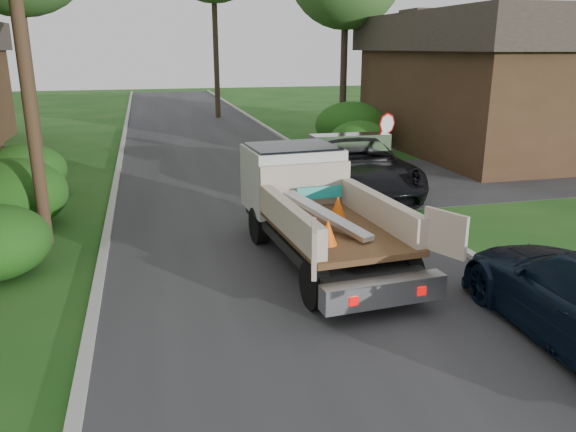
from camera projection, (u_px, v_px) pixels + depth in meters
The scene contains 14 objects.
ground at pixel (321, 305), 10.50m from camera, with size 120.00×120.00×0.00m, color #174914.
road at pixel (236, 184), 19.78m from camera, with size 8.00×90.00×0.02m, color #28282B.
side_street at pixel (547, 172), 21.68m from camera, with size 16.00×7.00×0.02m, color #28282B.
curb_left at pixel (115, 190), 18.80m from camera, with size 0.20×90.00×0.12m, color #9E9E99.
curb_right at pixel (345, 177), 20.73m from camera, with size 0.20×90.00×0.12m, color #9E9E99.
stop_sign at pixel (386, 133), 19.57m from camera, with size 0.71×0.32×2.48m.
utility_pole at pixel (19, 22), 12.35m from camera, with size 2.42×1.25×10.00m.
house_right at pixel (501, 81), 25.66m from camera, with size 9.72×12.96×6.20m.
hedge_left_b at pixel (11, 194), 14.73m from camera, with size 2.86×2.86×1.87m, color #12440F.
hedge_left_c at pixel (25, 171), 17.94m from camera, with size 2.60×2.60×1.70m, color #12440F.
hedge_right_a at pixel (360, 141), 23.69m from camera, with size 2.60×2.60×1.70m, color #12440F.
hedge_right_b at pixel (351, 125), 26.57m from camera, with size 3.38×3.38×2.21m, color #12440F.
flatbed_truck at pixel (308, 199), 13.03m from camera, with size 2.98×6.32×2.33m.
black_pickup at pixel (354, 166), 18.38m from camera, with size 3.07×6.66×1.85m, color black.
Camera 1 is at (-2.96, -9.13, 4.62)m, focal length 35.00 mm.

